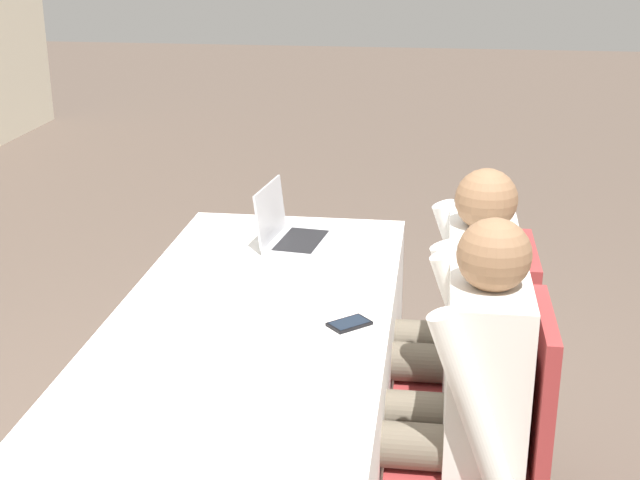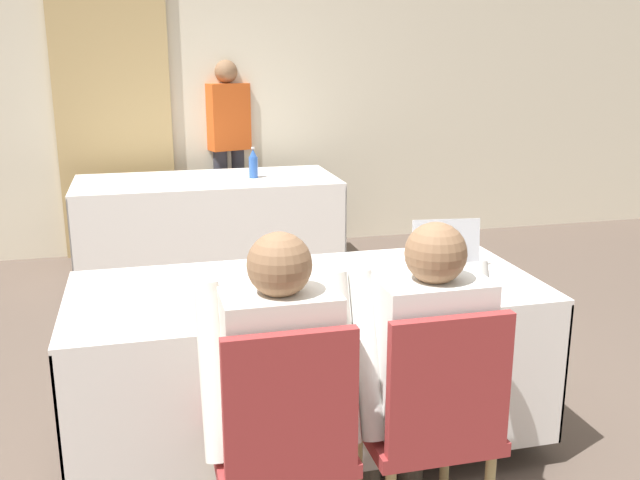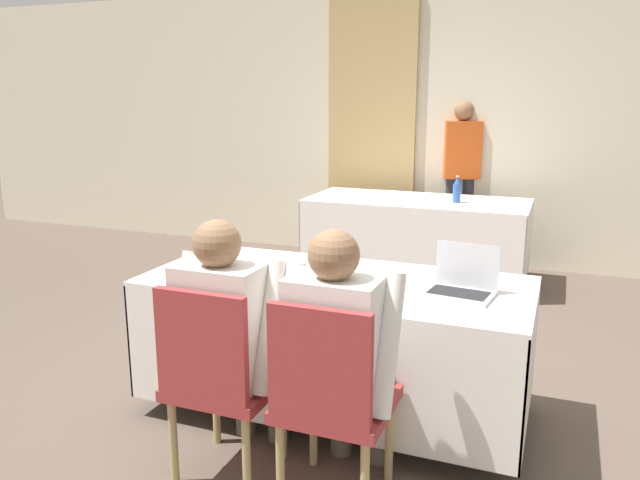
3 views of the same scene
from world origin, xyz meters
TOP-DOWN VIEW (x-y plane):
  - ground_plane at (0.00, 0.00)m, footprint 24.00×24.00m
  - wall_back at (0.00, 3.35)m, footprint 12.00×0.06m
  - curtain_panel at (-0.82, 3.29)m, footprint 0.91×0.04m
  - conference_table_near at (0.00, 0.00)m, footprint 1.94×0.87m
  - conference_table_far at (-0.17, 2.59)m, footprint 1.94×0.87m
  - laptop at (0.63, -0.02)m, footprint 0.33×0.28m
  - cell_phone at (-0.06, -0.31)m, footprint 0.14×0.14m
  - paper_beside_laptop at (-0.28, 0.02)m, footprint 0.25×0.32m
  - paper_centre_table at (0.06, 0.21)m, footprint 0.27×0.33m
  - paper_left_edge at (0.61, 0.10)m, footprint 0.25×0.32m
  - water_bottle at (0.18, 2.55)m, footprint 0.07×0.07m
  - chair_near_left at (-0.25, -0.74)m, footprint 0.44×0.44m
  - chair_near_right at (0.25, -0.74)m, footprint 0.44×0.44m
  - person_checkered_shirt at (-0.25, -0.64)m, footprint 0.50×0.52m
  - person_white_shirt at (0.25, -0.64)m, footprint 0.50×0.52m
  - person_red_shirt at (0.09, 3.32)m, footprint 0.38×0.29m

SIDE VIEW (x-z plane):
  - ground_plane at x=0.00m, z-range 0.00..0.00m
  - chair_near_left at x=-0.25m, z-range 0.04..0.94m
  - chair_near_right at x=0.25m, z-range 0.04..0.94m
  - conference_table_near at x=0.00m, z-range 0.20..0.93m
  - conference_table_far at x=-0.17m, z-range 0.20..0.93m
  - person_checkered_shirt at x=-0.25m, z-range 0.07..1.23m
  - person_white_shirt at x=0.25m, z-range 0.07..1.23m
  - paper_beside_laptop at x=-0.28m, z-range 0.74..0.74m
  - paper_centre_table at x=0.06m, z-range 0.74..0.74m
  - paper_left_edge at x=0.61m, z-range 0.74..0.74m
  - cell_phone at x=-0.06m, z-range 0.73..0.75m
  - laptop at x=0.63m, z-range 0.67..0.89m
  - water_bottle at x=0.18m, z-range 0.72..0.96m
  - person_red_shirt at x=0.09m, z-range 0.12..1.71m
  - curtain_panel at x=-0.82m, z-range 0.00..2.65m
  - wall_back at x=0.00m, z-range 0.00..2.70m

